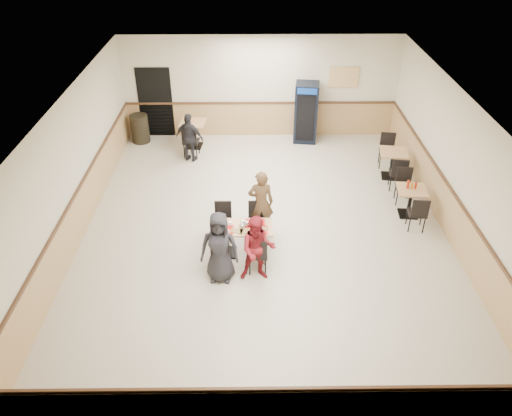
{
  "coord_description": "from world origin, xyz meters",
  "views": [
    {
      "loc": [
        -0.29,
        -9.06,
        6.51
      ],
      "look_at": [
        -0.19,
        -0.5,
        0.9
      ],
      "focal_mm": 35.0,
      "sensor_mm": 36.0,
      "label": 1
    }
  ],
  "objects_px": {
    "side_table_near": "(411,198)",
    "trash_bin": "(140,129)",
    "diner_woman_left": "(219,247)",
    "back_table": "(193,130)",
    "diner_woman_right": "(258,249)",
    "pepsi_cooler": "(306,113)",
    "side_table_far": "(392,160)",
    "diner_man_opposite": "(261,203)",
    "main_table": "(242,236)",
    "lone_diner": "(190,138)"
  },
  "relations": [
    {
      "from": "diner_woman_right",
      "to": "pepsi_cooler",
      "type": "xyz_separation_m",
      "value": [
        1.5,
        6.2,
        0.17
      ]
    },
    {
      "from": "side_table_near",
      "to": "trash_bin",
      "type": "relative_size",
      "value": 0.85
    },
    {
      "from": "trash_bin",
      "to": "diner_woman_right",
      "type": "bearing_deg",
      "value": -61.18
    },
    {
      "from": "side_table_near",
      "to": "diner_woman_right",
      "type": "bearing_deg",
      "value": -148.44
    },
    {
      "from": "diner_woman_left",
      "to": "lone_diner",
      "type": "height_order",
      "value": "diner_woman_left"
    },
    {
      "from": "lone_diner",
      "to": "pepsi_cooler",
      "type": "relative_size",
      "value": 0.78
    },
    {
      "from": "diner_woman_left",
      "to": "back_table",
      "type": "distance_m",
      "value": 5.91
    },
    {
      "from": "diner_woman_left",
      "to": "side_table_near",
      "type": "relative_size",
      "value": 2.12
    },
    {
      "from": "diner_woman_right",
      "to": "back_table",
      "type": "relative_size",
      "value": 1.78
    },
    {
      "from": "lone_diner",
      "to": "pepsi_cooler",
      "type": "xyz_separation_m",
      "value": [
        3.28,
        1.26,
        0.19
      ]
    },
    {
      "from": "side_table_near",
      "to": "side_table_far",
      "type": "height_order",
      "value": "side_table_far"
    },
    {
      "from": "diner_woman_right",
      "to": "diner_man_opposite",
      "type": "bearing_deg",
      "value": 85.03
    },
    {
      "from": "main_table",
      "to": "side_table_near",
      "type": "relative_size",
      "value": 1.79
    },
    {
      "from": "back_table",
      "to": "diner_man_opposite",
      "type": "bearing_deg",
      "value": -66.39
    },
    {
      "from": "diner_woman_right",
      "to": "diner_man_opposite",
      "type": "distance_m",
      "value": 1.54
    },
    {
      "from": "diner_woman_left",
      "to": "side_table_far",
      "type": "distance_m",
      "value": 5.82
    },
    {
      "from": "diner_woman_left",
      "to": "diner_man_opposite",
      "type": "height_order",
      "value": "diner_man_opposite"
    },
    {
      "from": "pepsi_cooler",
      "to": "trash_bin",
      "type": "distance_m",
      "value": 4.91
    },
    {
      "from": "side_table_near",
      "to": "side_table_far",
      "type": "bearing_deg",
      "value": 89.65
    },
    {
      "from": "main_table",
      "to": "lone_diner",
      "type": "bearing_deg",
      "value": 109.24
    },
    {
      "from": "side_table_far",
      "to": "diner_woman_left",
      "type": "bearing_deg",
      "value": -137.15
    },
    {
      "from": "side_table_far",
      "to": "back_table",
      "type": "relative_size",
      "value": 0.99
    },
    {
      "from": "main_table",
      "to": "side_table_near",
      "type": "xyz_separation_m",
      "value": [
        3.84,
        1.4,
        0.01
      ]
    },
    {
      "from": "side_table_far",
      "to": "back_table",
      "type": "bearing_deg",
      "value": 160.71
    },
    {
      "from": "diner_man_opposite",
      "to": "back_table",
      "type": "relative_size",
      "value": 1.92
    },
    {
      "from": "side_table_near",
      "to": "back_table",
      "type": "relative_size",
      "value": 0.9
    },
    {
      "from": "diner_woman_left",
      "to": "diner_man_opposite",
      "type": "xyz_separation_m",
      "value": [
        0.81,
        1.53,
        0.01
      ]
    },
    {
      "from": "diner_man_opposite",
      "to": "trash_bin",
      "type": "xyz_separation_m",
      "value": [
        -3.48,
        4.63,
        -0.34
      ]
    },
    {
      "from": "diner_woman_right",
      "to": "pepsi_cooler",
      "type": "height_order",
      "value": "pepsi_cooler"
    },
    {
      "from": "lone_diner",
      "to": "back_table",
      "type": "distance_m",
      "value": 0.89
    },
    {
      "from": "pepsi_cooler",
      "to": "main_table",
      "type": "bearing_deg",
      "value": -101.07
    },
    {
      "from": "diner_man_opposite",
      "to": "trash_bin",
      "type": "bearing_deg",
      "value": -55.24
    },
    {
      "from": "lone_diner",
      "to": "pepsi_cooler",
      "type": "bearing_deg",
      "value": -139.01
    },
    {
      "from": "diner_woman_right",
      "to": "back_table",
      "type": "xyz_separation_m",
      "value": [
        -1.78,
        5.81,
        -0.19
      ]
    },
    {
      "from": "diner_woman_right",
      "to": "pepsi_cooler",
      "type": "distance_m",
      "value": 6.38
    },
    {
      "from": "lone_diner",
      "to": "pepsi_cooler",
      "type": "height_order",
      "value": "pepsi_cooler"
    },
    {
      "from": "side_table_far",
      "to": "diner_man_opposite",
      "type": "bearing_deg",
      "value": -144.99
    },
    {
      "from": "diner_woman_left",
      "to": "back_table",
      "type": "relative_size",
      "value": 1.89
    },
    {
      "from": "trash_bin",
      "to": "lone_diner",
      "type": "bearing_deg",
      "value": -37.17
    },
    {
      "from": "main_table",
      "to": "trash_bin",
      "type": "xyz_separation_m",
      "value": [
        -3.07,
        5.4,
        -0.03
      ]
    },
    {
      "from": "side_table_near",
      "to": "side_table_far",
      "type": "xyz_separation_m",
      "value": [
        0.01,
        1.78,
        0.03
      ]
    },
    {
      "from": "diner_woman_left",
      "to": "trash_bin",
      "type": "relative_size",
      "value": 1.8
    },
    {
      "from": "main_table",
      "to": "diner_woman_right",
      "type": "xyz_separation_m",
      "value": [
        0.32,
        -0.77,
        0.25
      ]
    },
    {
      "from": "diner_woman_left",
      "to": "main_table",
      "type": "bearing_deg",
      "value": 66.01
    },
    {
      "from": "side_table_near",
      "to": "trash_bin",
      "type": "distance_m",
      "value": 7.99
    },
    {
      "from": "lone_diner",
      "to": "main_table",
      "type": "bearing_deg",
      "value": 129.28
    },
    {
      "from": "diner_woman_left",
      "to": "trash_bin",
      "type": "distance_m",
      "value": 6.72
    },
    {
      "from": "diner_woman_left",
      "to": "back_table",
      "type": "bearing_deg",
      "value": 104.16
    },
    {
      "from": "main_table",
      "to": "diner_man_opposite",
      "type": "relative_size",
      "value": 0.83
    },
    {
      "from": "diner_woman_left",
      "to": "side_table_near",
      "type": "xyz_separation_m",
      "value": [
        4.25,
        2.17,
        -0.29
      ]
    }
  ]
}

